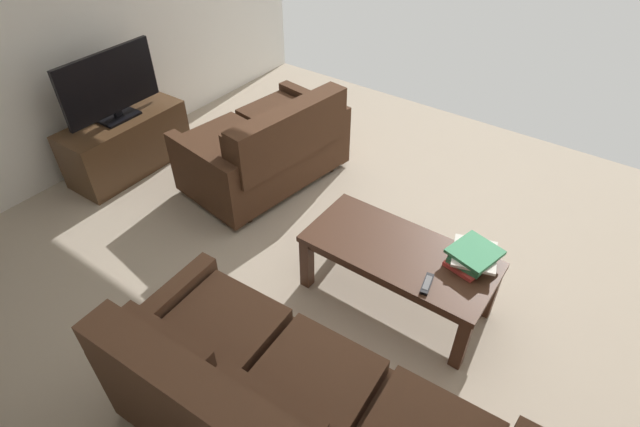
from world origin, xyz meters
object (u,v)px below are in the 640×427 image
object	(u,v)px
coffee_table	(399,258)
tv_stand	(127,144)
book_stack	(473,256)
sofa_main	(293,425)
loveseat_near	(268,147)
flat_tv	(110,85)
tv_remote	(427,284)

from	to	relation	value
coffee_table	tv_stand	xyz separation A→B (m)	(2.66, 0.01, -0.13)
book_stack	tv_stand	bearing A→B (deg)	3.15
coffee_table	sofa_main	bearing A→B (deg)	95.54
loveseat_near	book_stack	world-z (taller)	loveseat_near
tv_stand	flat_tv	distance (m)	0.54
tv_stand	flat_tv	size ratio (longest dim) A/B	1.23
tv_stand	book_stack	world-z (taller)	book_stack
sofa_main	tv_stand	bearing A→B (deg)	-23.40
coffee_table	book_stack	size ratio (longest dim) A/B	3.48
book_stack	tv_remote	xyz separation A→B (m)	(0.14, 0.32, -0.04)
sofa_main	flat_tv	size ratio (longest dim) A/B	2.19
coffee_table	tv_stand	bearing A→B (deg)	0.30
loveseat_near	coffee_table	bearing A→B (deg)	160.23
flat_tv	tv_stand	bearing A→B (deg)	23.22
sofa_main	flat_tv	distance (m)	3.06
coffee_table	tv_remote	bearing A→B (deg)	147.47
tv_stand	tv_remote	world-z (taller)	tv_stand
sofa_main	tv_stand	size ratio (longest dim) A/B	1.78
sofa_main	coffee_table	distance (m)	1.22
loveseat_near	tv_remote	xyz separation A→B (m)	(-1.77, 0.71, 0.11)
loveseat_near	tv_remote	world-z (taller)	loveseat_near
sofa_main	loveseat_near	distance (m)	2.40
book_stack	tv_remote	world-z (taller)	book_stack
sofa_main	tv_stand	world-z (taller)	sofa_main
coffee_table	flat_tv	bearing A→B (deg)	0.30
sofa_main	tv_stand	distance (m)	3.03
loveseat_near	tv_stand	distance (m)	1.28
loveseat_near	book_stack	bearing A→B (deg)	168.46
tv_stand	tv_remote	size ratio (longest dim) A/B	6.45
flat_tv	coffee_table	bearing A→B (deg)	-179.70
sofa_main	book_stack	size ratio (longest dim) A/B	5.64
loveseat_near	flat_tv	distance (m)	1.35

